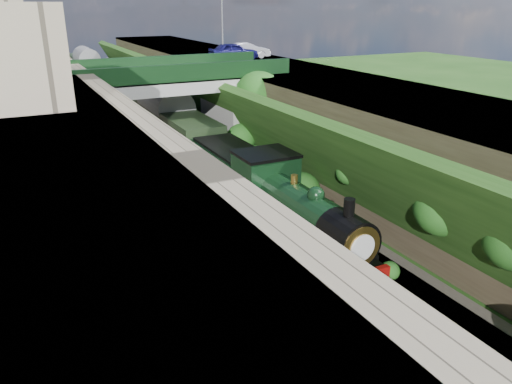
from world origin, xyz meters
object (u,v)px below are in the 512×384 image
car_blue (233,51)px  tender (231,173)px  lamppost (223,20)px  tree (259,99)px  road_bridge (176,105)px  locomotive (295,213)px  car_silver (247,50)px

car_blue → tender: bearing=156.4°
lamppost → tender: lamppost is taller
tree → road_bridge: bearing=145.7°
road_bridge → locomotive: size_ratio=1.56×
tree → locomotive: (-4.71, -12.91, -2.75)m
lamppost → car_silver: size_ratio=1.48×
road_bridge → car_silver: 12.18m
road_bridge → car_silver: size_ratio=3.95×
road_bridge → car_blue: car_blue is taller
tree → car_blue: 10.33m
locomotive → tender: locomotive is taller
road_bridge → tree: 6.05m
lamppost → locomotive: size_ratio=0.59×
road_bridge → car_silver: car_silver is taller
lamppost → locomotive: bearing=-105.4°
car_silver → locomotive: bearing=173.4°
tree → lamppost: 11.18m
locomotive → lamppost: bearing=74.6°
road_bridge → tree: bearing=-34.3°
car_silver → car_blue: bearing=133.9°
car_silver → tree: bearing=172.6°
car_blue → car_silver: bearing=-58.8°
road_bridge → car_silver: (9.24, 7.40, 2.84)m
tree → tender: bearing=-130.4°
tender → locomotive: bearing=-90.0°
road_bridge → car_blue: 10.21m
road_bridge → tree: road_bridge is taller
tree → locomotive: size_ratio=0.65×
lamppost → car_blue: (0.89, -0.16, -2.58)m
tree → locomotive: 14.02m
car_silver → locomotive: size_ratio=0.40×
tender → car_blue: bearing=64.9°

